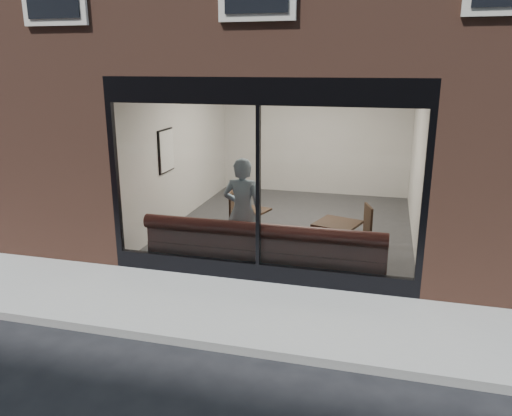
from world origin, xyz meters
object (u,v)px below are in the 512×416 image
(cafe_table_left, at_px, (252,210))
(cafe_table_right, at_px, (337,224))
(cafe_chair_left, at_px, (223,224))
(banquette, at_px, (264,259))
(cafe_chair_right, at_px, (356,243))
(person, at_px, (243,211))

(cafe_table_left, bearing_deg, cafe_table_right, -13.87)
(cafe_chair_left, bearing_deg, cafe_table_right, 151.03)
(banquette, distance_m, cafe_table_left, 1.27)
(cafe_table_left, distance_m, cafe_chair_right, 2.01)
(cafe_chair_left, relative_size, cafe_chair_right, 0.96)
(banquette, height_order, cafe_chair_left, banquette)
(banquette, relative_size, cafe_table_left, 7.23)
(person, relative_size, cafe_chair_right, 4.07)
(person, relative_size, cafe_table_right, 2.71)
(cafe_table_right, bearing_deg, banquette, -150.43)
(person, distance_m, cafe_chair_right, 2.20)
(cafe_table_left, xyz_separation_m, cafe_table_right, (1.63, -0.40, 0.00))
(person, xyz_separation_m, cafe_chair_left, (-0.79, 1.26, -0.70))
(cafe_chair_right, bearing_deg, cafe_table_right, 39.82)
(person, distance_m, cafe_chair_left, 1.64)
(cafe_table_left, bearing_deg, person, -87.97)
(banquette, bearing_deg, cafe_chair_right, 37.97)
(cafe_table_left, relative_size, cafe_table_right, 0.80)
(person, relative_size, cafe_chair_left, 4.26)
(banquette, relative_size, cafe_chair_left, 9.11)
(cafe_table_right, distance_m, cafe_chair_left, 2.62)
(banquette, relative_size, cafe_table_right, 5.79)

